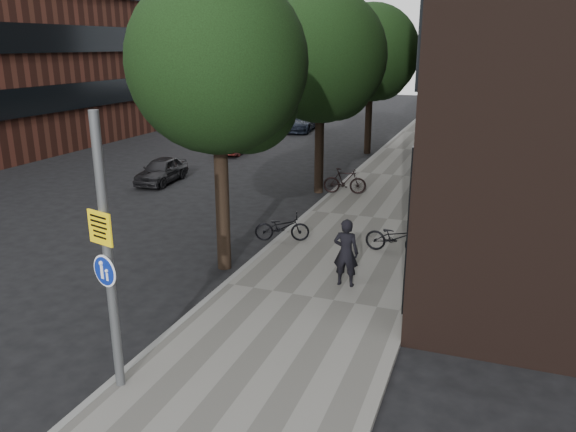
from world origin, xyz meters
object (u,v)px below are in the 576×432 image
at_px(pedestrian, 346,253).
at_px(parked_bike_facade_near, 396,237).
at_px(signpost, 108,256).
at_px(parked_car_near, 162,170).

bearing_deg(pedestrian, parked_bike_facade_near, -107.16).
bearing_deg(parked_bike_facade_near, pedestrian, 167.82).
xyz_separation_m(signpost, parked_bike_facade_near, (3.33, 8.01, -1.91)).
relative_size(signpost, parked_bike_facade_near, 2.74).
distance_m(pedestrian, parked_car_near, 13.00).
relative_size(pedestrian, parked_bike_facade_near, 0.98).
distance_m(signpost, pedestrian, 6.15).
height_order(pedestrian, parked_bike_facade_near, pedestrian).
xyz_separation_m(pedestrian, parked_bike_facade_near, (0.75, 2.63, -0.39)).
distance_m(pedestrian, parked_bike_facade_near, 2.76).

